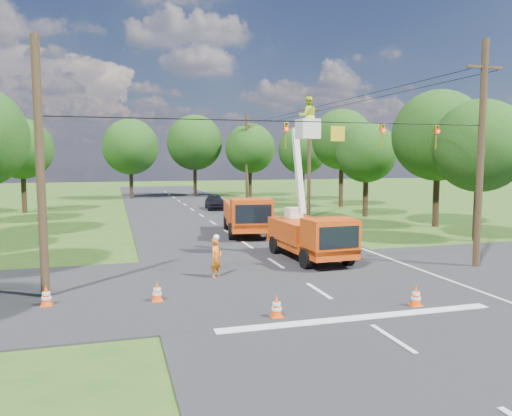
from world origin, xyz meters
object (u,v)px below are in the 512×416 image
object	(u,v)px
pole_right_mid	(309,155)
pole_right_far	(247,156)
traffic_cone_1	(416,296)
tree_right_e	(303,150)
traffic_cone_0	(277,307)
traffic_cone_2	(302,244)
second_truck	(247,215)
pole_left	(40,169)
tree_right_b	(438,136)
tree_right_a	(480,146)
tree_far_a	(130,147)
traffic_cone_6	(296,222)
pole_right_near	(481,153)
tree_far_c	(250,148)
tree_far_b	(195,143)
traffic_cone_3	(281,233)
traffic_cone_5	(46,296)
tree_right_c	(366,153)
ground_worker	(216,258)
tree_left_f	(22,149)
traffic_cone_4	(157,292)
bucket_truck	(311,225)
tree_right_d	(342,140)
distant_car	(215,202)

from	to	relation	value
pole_right_mid	pole_right_far	size ratio (longest dim) A/B	1.00
traffic_cone_1	tree_right_e	size ratio (longest dim) A/B	0.08
traffic_cone_0	traffic_cone_2	size ratio (longest dim) A/B	1.00
pole_right_far	traffic_cone_2	bearing A→B (deg)	-100.13
second_truck	pole_left	distance (m)	16.11
pole_left	tree_right_b	bearing A→B (deg)	26.10
tree_right_a	tree_far_a	xyz separation A→B (m)	(-18.50, 37.00, 0.63)
pole_right_mid	tree_far_a	distance (m)	26.69
traffic_cone_6	pole_right_near	xyz separation A→B (m)	(3.23, -14.27, 4.75)
tree_far_c	pole_right_far	bearing A→B (deg)	-116.57
pole_left	tree_far_b	distance (m)	46.76
second_truck	traffic_cone_1	xyz separation A→B (m)	(1.35, -16.32, -0.93)
traffic_cone_3	traffic_cone_5	distance (m)	16.08
tree_right_c	tree_far_c	world-z (taller)	tree_far_c
traffic_cone_5	ground_worker	bearing A→B (deg)	20.78
pole_right_far	traffic_cone_6	bearing A→B (deg)	-97.16
pole_right_far	traffic_cone_3	bearing A→B (deg)	-101.13
traffic_cone_2	pole_right_far	distance (m)	35.13
tree_right_b	tree_far_c	size ratio (longest dim) A/B	1.05
pole_right_near	tree_right_b	xyz separation A→B (m)	(6.50, 12.00, 1.33)
traffic_cone_3	traffic_cone_1	bearing A→B (deg)	-90.69
traffic_cone_1	pole_right_near	distance (m)	8.99
pole_right_mid	tree_right_e	size ratio (longest dim) A/B	1.16
traffic_cone_2	traffic_cone_6	xyz separation A→B (m)	(2.89, 8.53, 0.00)
second_truck	tree_left_f	xyz separation A→B (m)	(-15.81, 18.22, 4.40)
traffic_cone_4	tree_right_a	distance (m)	21.38
pole_left	tree_far_c	bearing A→B (deg)	65.66
traffic_cone_5	traffic_cone_4	bearing A→B (deg)	-7.62
bucket_truck	tree_right_a	distance (m)	12.50
traffic_cone_3	tree_right_d	size ratio (longest dim) A/B	0.07
traffic_cone_3	tree_far_b	world-z (taller)	tree_far_b
traffic_cone_0	bucket_truck	bearing A→B (deg)	61.12
traffic_cone_3	tree_far_b	xyz separation A→B (m)	(0.47, 35.32, 6.45)
tree_right_a	traffic_cone_0	bearing A→B (deg)	-146.88
distant_car	tree_left_f	world-z (taller)	tree_left_f
bucket_truck	ground_worker	size ratio (longest dim) A/B	4.73
traffic_cone_0	tree_far_b	xyz separation A→B (m)	(5.42, 49.38, 6.45)
tree_left_f	pole_right_near	bearing A→B (deg)	-52.16
pole_right_near	tree_far_b	bearing A→B (deg)	96.97
tree_far_b	tree_left_f	bearing A→B (deg)	-139.88
distant_car	tree_far_a	xyz separation A→B (m)	(-7.14, 15.11, 5.48)
tree_left_f	pole_right_far	bearing A→B (deg)	23.23
tree_right_a	tree_right_d	size ratio (longest dim) A/B	0.85
traffic_cone_2	traffic_cone_3	size ratio (longest dim) A/B	1.00
traffic_cone_1	traffic_cone_2	distance (m)	10.28
distant_car	pole_right_near	size ratio (longest dim) A/B	0.41
pole_left	tree_left_f	distance (m)	30.49
pole_left	traffic_cone_6	bearing A→B (deg)	44.01
traffic_cone_1	tree_far_a	bearing A→B (deg)	98.80
tree_far_b	traffic_cone_6	bearing A→B (deg)	-85.78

